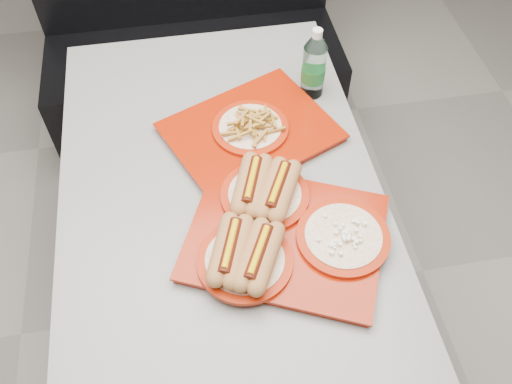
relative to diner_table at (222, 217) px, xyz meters
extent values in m
plane|color=gray|center=(0.00, 0.00, -0.58)|extent=(6.00, 6.00, 0.00)
cylinder|color=black|center=(0.00, 0.00, -0.56)|extent=(0.52, 0.52, 0.05)
cylinder|color=black|center=(0.00, 0.00, -0.20)|extent=(0.11, 0.11, 0.66)
cube|color=black|center=(0.00, 0.00, 0.12)|extent=(0.92, 1.42, 0.01)
cube|color=gray|center=(0.00, 0.00, 0.15)|extent=(0.90, 1.40, 0.04)
cube|color=black|center=(0.00, 1.02, -0.36)|extent=(1.30, 0.55, 0.45)
cube|color=#941904|center=(0.14, -0.22, 0.17)|extent=(0.60, 0.54, 0.02)
cube|color=#941904|center=(0.14, -0.22, 0.19)|extent=(0.61, 0.56, 0.01)
cylinder|color=#9F1E05|center=(0.03, -0.28, 0.20)|extent=(0.24, 0.24, 0.01)
cylinder|color=white|center=(0.03, -0.28, 0.21)|extent=(0.20, 0.20, 0.01)
cylinder|color=#9F1E05|center=(0.11, -0.09, 0.20)|extent=(0.24, 0.24, 0.01)
cylinder|color=white|center=(0.11, -0.09, 0.21)|extent=(0.20, 0.20, 0.01)
cylinder|color=#9F1E05|center=(0.29, -0.25, 0.20)|extent=(0.24, 0.24, 0.01)
cylinder|color=white|center=(0.29, -0.25, 0.21)|extent=(0.20, 0.20, 0.01)
cube|color=#941904|center=(0.12, 0.17, 0.17)|extent=(0.57, 0.51, 0.02)
cube|color=#941904|center=(0.12, 0.17, 0.19)|extent=(0.58, 0.53, 0.01)
cylinder|color=#9F1E05|center=(0.12, 0.17, 0.20)|extent=(0.23, 0.23, 0.01)
cylinder|color=white|center=(0.12, 0.17, 0.20)|extent=(0.19, 0.19, 0.01)
cylinder|color=silver|center=(0.34, 0.33, 0.25)|extent=(0.07, 0.07, 0.18)
cylinder|color=#1B6D2C|center=(0.34, 0.33, 0.25)|extent=(0.08, 0.08, 0.05)
cone|color=silver|center=(0.34, 0.33, 0.36)|extent=(0.07, 0.07, 0.04)
cylinder|color=silver|center=(0.34, 0.33, 0.40)|extent=(0.03, 0.03, 0.02)
camera|label=1|loc=(-0.06, -0.96, 1.37)|focal=38.00mm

